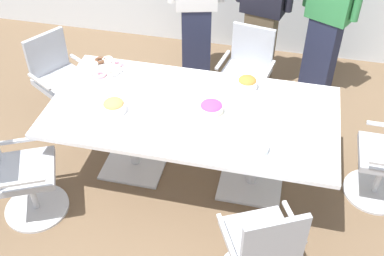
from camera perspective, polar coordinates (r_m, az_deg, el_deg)
The scene contains 14 objects.
ground_plane at distance 4.43m, azimuth 0.00°, elevation -5.45°, with size 10.00×10.00×0.01m, color brown.
conference_table at distance 4.00m, azimuth 0.00°, elevation 0.81°, with size 2.40×1.20×0.75m.
office_chair_0 at distance 4.08m, azimuth -20.02°, elevation -5.57°, with size 0.72×0.72×0.91m.
office_chair_1 at distance 3.43m, azimuth 8.32°, elevation -14.36°, with size 0.73×0.73×0.91m.
office_chair_3 at distance 4.95m, azimuth 6.51°, elevation 6.16°, with size 0.63×0.63×0.91m.
office_chair_4 at distance 5.00m, azimuth -15.52°, elevation 5.15°, with size 0.74×0.74×0.91m.
person_standing_0 at distance 5.21m, azimuth 0.52°, elevation 15.19°, with size 0.61×0.33×1.81m.
person_standing_1 at distance 5.10m, azimuth 8.60°, elevation 14.61°, with size 0.61×0.32×1.87m.
person_standing_2 at distance 5.14m, azimuth 16.24°, elevation 13.41°, with size 0.58×0.39×1.84m.
snack_bowl_cookies at distance 3.92m, azimuth -9.40°, elevation 2.62°, with size 0.19×0.19×0.12m.
snack_bowl_candy_mix at distance 3.89m, azimuth 2.36°, elevation 2.53°, with size 0.20×0.20×0.08m.
snack_bowl_pretzels at distance 4.17m, azimuth 6.67°, elevation 5.46°, with size 0.18×0.18×0.11m.
donut_platter at distance 4.47m, azimuth -10.45°, elevation 7.18°, with size 0.35×0.36×0.04m.
plate_stack at distance 3.58m, azimuth 7.44°, elevation -2.21°, with size 0.23×0.23×0.05m.
Camera 1 is at (0.69, -3.00, 3.19)m, focal length 44.24 mm.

